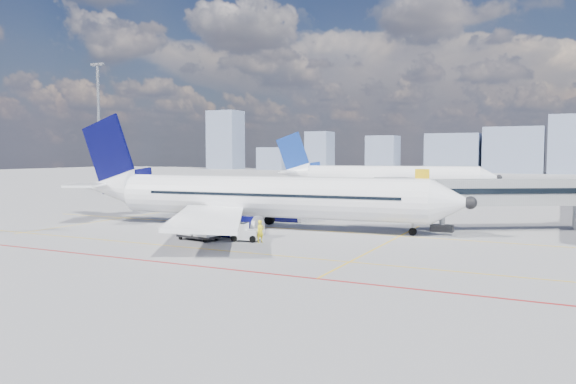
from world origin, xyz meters
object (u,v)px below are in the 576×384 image
at_px(baggage_tug, 244,232).
at_px(cargo_dolly, 198,227).
at_px(main_aircraft, 252,197).
at_px(second_aircraft, 382,177).
at_px(ramp_worker, 260,231).
at_px(belt_loader, 197,220).

bearing_deg(baggage_tug, cargo_dolly, -172.97).
distance_m(main_aircraft, second_aircraft, 53.57).
xyz_separation_m(cargo_dolly, ramp_worker, (5.70, 1.24, -0.18)).
distance_m(second_aircraft, cargo_dolly, 63.17).
bearing_deg(belt_loader, ramp_worker, -51.07).
xyz_separation_m(baggage_tug, ramp_worker, (1.68, -0.09, 0.19)).
relative_size(second_aircraft, belt_loader, 6.83).
bearing_deg(cargo_dolly, main_aircraft, 98.37).
height_order(belt_loader, ramp_worker, belt_loader).
distance_m(second_aircraft, ramp_worker, 62.37).
distance_m(main_aircraft, ramp_worker, 10.29).
xyz_separation_m(second_aircraft, baggage_tug, (5.77, -61.79, -2.42)).
bearing_deg(baggage_tug, ramp_worker, -14.24).
bearing_deg(second_aircraft, main_aircraft, -98.58).
relative_size(main_aircraft, ramp_worker, 22.36).
xyz_separation_m(main_aircraft, cargo_dolly, (-0.11, -9.58, -2.05)).
bearing_deg(second_aircraft, cargo_dolly, -98.98).
bearing_deg(ramp_worker, second_aircraft, 29.19).
height_order(second_aircraft, cargo_dolly, second_aircraft).
height_order(main_aircraft, second_aircraft, main_aircraft).
relative_size(main_aircraft, cargo_dolly, 10.79).
distance_m(baggage_tug, belt_loader, 11.37).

